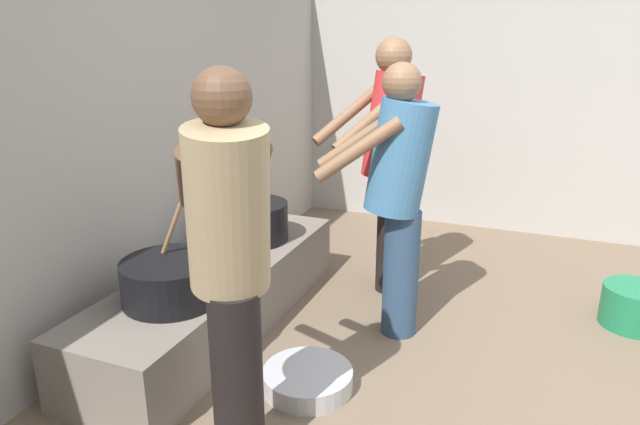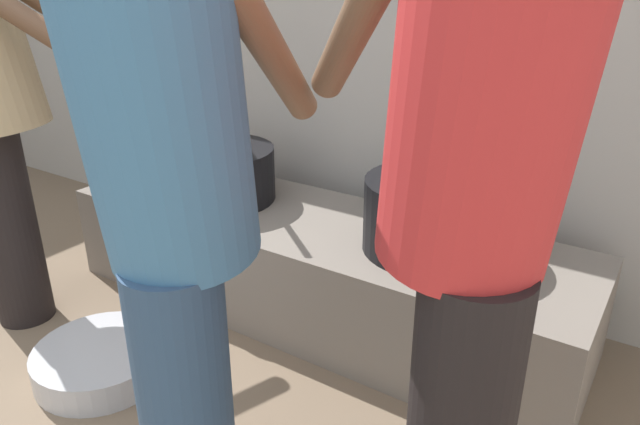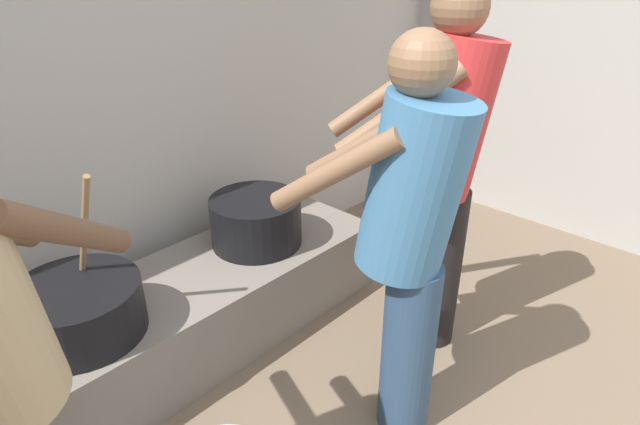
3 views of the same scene
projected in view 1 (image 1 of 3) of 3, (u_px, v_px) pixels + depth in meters
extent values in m
cube|color=#ADA8A0|center=(96.00, 153.00, 2.94)|extent=(5.78, 0.20, 2.11)
cube|color=#ADA8A0|center=(576.00, 111.00, 4.55)|extent=(0.20, 4.96, 2.11)
cube|color=slate|center=(219.00, 296.00, 3.27)|extent=(2.04, 0.60, 0.39)
cylinder|color=black|center=(171.00, 281.00, 2.76)|extent=(0.48, 0.48, 0.21)
cylinder|color=#937047|center=(176.00, 217.00, 2.74)|extent=(0.04, 0.25, 0.51)
cylinder|color=black|center=(253.00, 221.00, 3.58)|extent=(0.45, 0.45, 0.24)
cylinder|color=navy|center=(401.00, 273.00, 3.15)|extent=(0.20, 0.20, 0.73)
cylinder|color=teal|center=(401.00, 157.00, 2.95)|extent=(0.41, 0.46, 0.63)
sphere|color=brown|center=(402.00, 82.00, 2.84)|extent=(0.20, 0.20, 0.20)
cylinder|color=brown|center=(358.00, 140.00, 3.07)|extent=(0.21, 0.45, 0.34)
cylinder|color=brown|center=(358.00, 150.00, 2.82)|extent=(0.21, 0.45, 0.34)
cylinder|color=black|center=(237.00, 379.00, 2.17)|extent=(0.20, 0.20, 0.75)
cylinder|color=tan|center=(228.00, 210.00, 1.99)|extent=(0.48, 0.47, 0.64)
sphere|color=brown|center=(222.00, 97.00, 1.88)|extent=(0.21, 0.21, 0.21)
cylinder|color=brown|center=(256.00, 175.00, 2.21)|extent=(0.41, 0.33, 0.35)
cylinder|color=brown|center=(186.00, 179.00, 2.15)|extent=(0.41, 0.33, 0.35)
cylinder|color=black|center=(392.00, 234.00, 3.69)|extent=(0.20, 0.20, 0.79)
cylinder|color=red|center=(392.00, 126.00, 3.46)|extent=(0.49, 0.48, 0.67)
sphere|color=brown|center=(394.00, 56.00, 3.32)|extent=(0.22, 0.22, 0.22)
cylinder|color=brown|center=(348.00, 114.00, 3.45)|extent=(0.40, 0.38, 0.37)
cylinder|color=brown|center=(370.00, 120.00, 3.22)|extent=(0.40, 0.38, 0.37)
cylinder|color=#1E7A4C|center=(634.00, 306.00, 3.30)|extent=(0.37, 0.37, 0.24)
cylinder|color=#B7B7BC|center=(308.00, 379.00, 2.72)|extent=(0.44, 0.44, 0.10)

